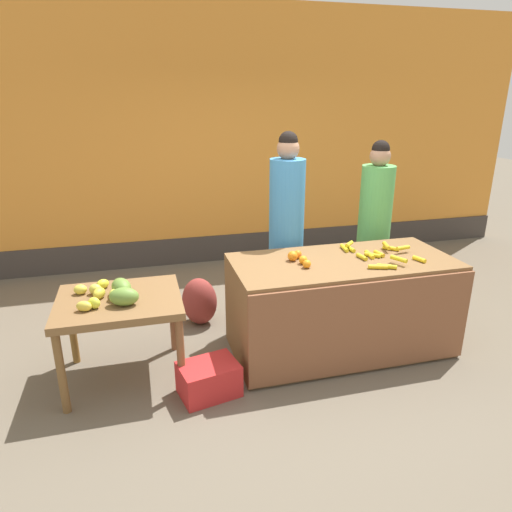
{
  "coord_description": "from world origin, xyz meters",
  "views": [
    {
      "loc": [
        -1.2,
        -3.4,
        2.2
      ],
      "look_at": [
        -0.27,
        0.15,
        0.9
      ],
      "focal_mm": 32.09,
      "sensor_mm": 36.0,
      "label": 1
    }
  ],
  "objects_px": {
    "produce_crate": "(209,379)",
    "vendor_woman_blue_shirt": "(286,230)",
    "vendor_woman_green_shirt": "(374,226)",
    "produce_sack": "(200,301)"
  },
  "relations": [
    {
      "from": "vendor_woman_blue_shirt",
      "to": "produce_crate",
      "type": "distance_m",
      "value": 1.67
    },
    {
      "from": "produce_crate",
      "to": "vendor_woman_blue_shirt",
      "type": "bearing_deg",
      "value": 48.2
    },
    {
      "from": "produce_crate",
      "to": "vendor_woman_green_shirt",
      "type": "bearing_deg",
      "value": 30.85
    },
    {
      "from": "vendor_woman_green_shirt",
      "to": "produce_sack",
      "type": "distance_m",
      "value": 1.99
    },
    {
      "from": "vendor_woman_blue_shirt",
      "to": "vendor_woman_green_shirt",
      "type": "height_order",
      "value": "vendor_woman_blue_shirt"
    },
    {
      "from": "vendor_woman_blue_shirt",
      "to": "vendor_woman_green_shirt",
      "type": "xyz_separation_m",
      "value": [
        1.01,
        0.1,
        -0.06
      ]
    },
    {
      "from": "produce_crate",
      "to": "produce_sack",
      "type": "height_order",
      "value": "produce_sack"
    },
    {
      "from": "vendor_woman_green_shirt",
      "to": "produce_crate",
      "type": "height_order",
      "value": "vendor_woman_green_shirt"
    },
    {
      "from": "vendor_woman_blue_shirt",
      "to": "produce_sack",
      "type": "height_order",
      "value": "vendor_woman_blue_shirt"
    },
    {
      "from": "produce_sack",
      "to": "produce_crate",
      "type": "bearing_deg",
      "value": -94.94
    }
  ]
}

